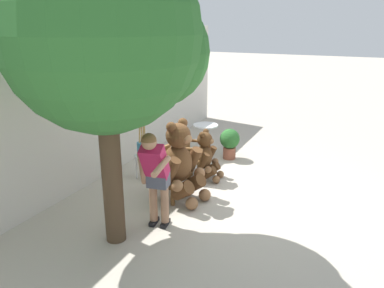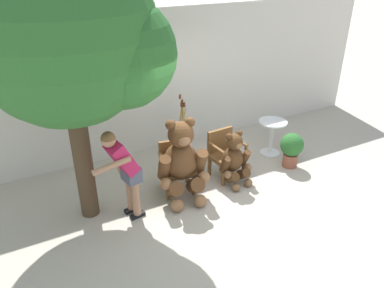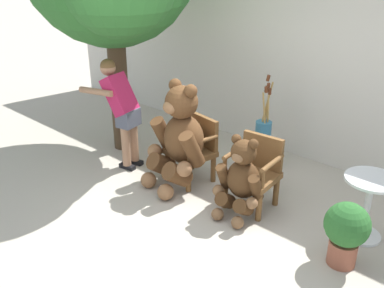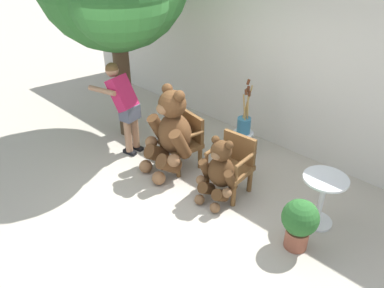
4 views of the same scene
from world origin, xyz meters
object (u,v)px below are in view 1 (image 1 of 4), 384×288
(wooden_chair_right, at_px, (192,154))
(white_stool, at_px, (143,160))
(patio_tree, at_px, (112,38))
(round_side_table, at_px, (205,136))
(teddy_bear_small, at_px, (206,156))
(person_visitor, at_px, (155,171))
(wooden_chair_left, at_px, (168,172))
(potted_plant, at_px, (230,141))
(brush_bucket, at_px, (143,146))
(teddy_bear_large, at_px, (181,162))

(wooden_chair_right, bearing_deg, white_stool, 117.73)
(white_stool, distance_m, patio_tree, 3.19)
(round_side_table, xyz_separation_m, patio_tree, (-3.64, -0.30, 2.28))
(teddy_bear_small, relative_size, person_visitor, 0.64)
(wooden_chair_left, relative_size, person_visitor, 0.56)
(wooden_chair_left, relative_size, potted_plant, 1.26)
(white_stool, relative_size, brush_bucket, 0.51)
(wooden_chair_right, relative_size, teddy_bear_small, 0.88)
(white_stool, xyz_separation_m, potted_plant, (1.72, -1.16, 0.04))
(wooden_chair_left, distance_m, patio_tree, 2.67)
(patio_tree, xyz_separation_m, potted_plant, (3.66, -0.27, -2.33))
(teddy_bear_large, xyz_separation_m, person_visitor, (-1.00, -0.10, 0.22))
(wooden_chair_right, relative_size, brush_bucket, 0.95)
(person_visitor, bearing_deg, brush_bucket, 37.76)
(teddy_bear_small, xyz_separation_m, person_visitor, (-2.00, -0.07, 0.43))
(patio_tree, bearing_deg, wooden_chair_right, 1.19)
(potted_plant, bearing_deg, white_stool, 146.02)
(person_visitor, bearing_deg, potted_plant, 0.67)
(person_visitor, bearing_deg, wooden_chair_right, 10.27)
(wooden_chair_left, xyz_separation_m, brush_bucket, (0.53, 0.84, 0.19))
(wooden_chair_left, bearing_deg, potted_plant, -8.13)
(white_stool, relative_size, patio_tree, 0.12)
(wooden_chair_left, xyz_separation_m, person_visitor, (-1.02, -0.36, 0.45))
(teddy_bear_large, distance_m, patio_tree, 2.48)
(wooden_chair_left, relative_size, wooden_chair_right, 1.00)
(teddy_bear_small, height_order, round_side_table, teddy_bear_small)
(teddy_bear_large, bearing_deg, white_stool, 63.26)
(wooden_chair_left, relative_size, teddy_bear_small, 0.88)
(person_visitor, xyz_separation_m, patio_tree, (-0.39, 0.31, 1.82))
(round_side_table, bearing_deg, potted_plant, -87.96)
(wooden_chair_left, distance_m, potted_plant, 2.27)
(wooden_chair_right, relative_size, white_stool, 1.87)
(round_side_table, xyz_separation_m, potted_plant, (0.02, -0.57, -0.05))
(wooden_chair_right, distance_m, potted_plant, 1.32)
(teddy_bear_large, distance_m, round_side_table, 2.32)
(round_side_table, bearing_deg, white_stool, 160.98)
(wooden_chair_right, relative_size, person_visitor, 0.56)
(wooden_chair_left, bearing_deg, teddy_bear_small, -16.70)
(wooden_chair_right, relative_size, teddy_bear_large, 0.61)
(white_stool, xyz_separation_m, brush_bucket, (0.00, 0.00, 0.30))
(round_side_table, bearing_deg, wooden_chair_left, -173.54)
(teddy_bear_large, relative_size, white_stool, 3.05)
(wooden_chair_right, height_order, round_side_table, wooden_chair_right)
(teddy_bear_large, xyz_separation_m, teddy_bear_small, (1.00, -0.04, -0.21))
(wooden_chair_left, distance_m, brush_bucket, 1.01)
(teddy_bear_small, relative_size, brush_bucket, 1.09)
(wooden_chair_right, bearing_deg, patio_tree, -178.81)
(patio_tree, bearing_deg, brush_bucket, 24.67)
(teddy_bear_large, xyz_separation_m, white_stool, (0.55, 1.09, -0.33))
(person_visitor, bearing_deg, patio_tree, 141.20)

